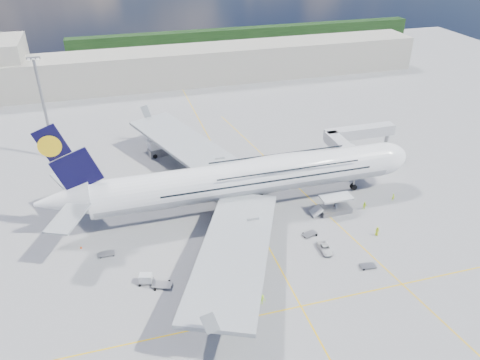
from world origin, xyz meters
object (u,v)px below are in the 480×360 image
object	(u,v)px
dolly_row_b	(162,285)
crew_loader	(365,206)
airliner	(248,178)
cone_nose	(370,175)
cone_wing_left_outer	(188,153)
cone_tail	(81,247)
dolly_row_c	(224,289)
crew_van	(377,231)
catering_truck_inner	(209,169)
cone_wing_right_inner	(250,222)
dolly_nose_far	(368,266)
cone_wing_right_outer	(211,324)
dolly_row_a	(146,279)
baggage_tug	(244,241)
cone_wing_left_inner	(218,187)
light_mast	(44,108)
service_van	(325,248)
jet_bridge	(353,139)
dolly_nose_near	(310,234)
cargo_loader	(334,207)
catering_truck_outer	(162,148)
dolly_back	(107,254)
crew_wing	(223,232)
crew_nose	(393,197)
crew_tug	(262,299)

from	to	relation	value
dolly_row_b	crew_loader	xyz separation A→B (m)	(43.72, 11.39, 0.55)
airliner	dolly_row_b	world-z (taller)	airliner
cone_nose	cone_wing_left_outer	distance (m)	45.45
dolly_row_b	cone_tail	world-z (taller)	cone_tail
dolly_row_c	crew_loader	world-z (taller)	dolly_row_c
crew_van	cone_tail	world-z (taller)	crew_van
catering_truck_inner	cone_wing_right_inner	world-z (taller)	catering_truck_inner
dolly_nose_far	cone_wing_left_outer	xyz separation A→B (m)	(-22.10, 52.18, -0.00)
crew_van	cone_wing_right_outer	distance (m)	38.00
dolly_nose_far	dolly_row_a	bearing A→B (deg)	177.46
baggage_tug	cone_wing_left_inner	bearing A→B (deg)	97.10
light_mast	cone_wing_right_inner	distance (m)	58.11
service_van	cone_wing_right_outer	bearing A→B (deg)	-151.35
jet_bridge	cone_wing_left_inner	size ratio (longest dim) A/B	30.24
airliner	service_van	bearing A→B (deg)	-63.09
dolly_row_a	cone_wing_right_inner	size ratio (longest dim) A/B	5.39
light_mast	cone_tail	size ratio (longest dim) A/B	50.83
baggage_tug	crew_loader	xyz separation A→B (m)	(27.44, 4.22, 0.13)
dolly_nose_far	cone_wing_left_outer	world-z (taller)	cone_wing_left_outer
dolly_row_b	cone_wing_left_outer	bearing A→B (deg)	96.24
dolly_nose_far	dolly_nose_near	world-z (taller)	dolly_nose_near
cargo_loader	dolly_row_a	distance (m)	41.12
catering_truck_outer	cone_nose	distance (m)	51.82
dolly_row_a	dolly_nose_far	size ratio (longest dim) A/B	1.07
dolly_back	baggage_tug	size ratio (longest dim) A/B	0.98
catering_truck_inner	crew_wing	world-z (taller)	catering_truck_inner
dolly_row_b	service_van	xyz separation A→B (m)	(30.01, 1.10, 0.24)
cargo_loader	light_mast	size ratio (longest dim) A/B	0.33
dolly_back	service_van	distance (m)	39.73
light_mast	cone_wing_left_outer	distance (m)	35.95
service_van	cone_nose	world-z (taller)	service_van
dolly_nose_near	cone_wing_right_inner	size ratio (longest dim) A/B	5.59
cone_wing_right_inner	dolly_row_b	bearing A→B (deg)	-145.58
catering_truck_outer	crew_nose	bearing A→B (deg)	-51.48
dolly_nose_near	crew_van	xyz separation A→B (m)	(12.34, -3.56, 0.59)
crew_nose	cone_wing_right_inner	xyz separation A→B (m)	(-32.15, 0.31, -0.53)
catering_truck_inner	cone_wing_right_inner	xyz separation A→B (m)	(3.30, -21.56, -1.37)
catering_truck_outer	crew_van	size ratio (longest dim) A/B	4.05
airliner	cone_nose	distance (m)	32.47
baggage_tug	cone_nose	bearing A→B (deg)	32.59
dolly_row_b	cone_wing_right_inner	bearing A→B (deg)	56.30
cargo_loader	dolly_row_b	xyz separation A→B (m)	(-37.25, -12.35, -0.89)
dolly_row_c	dolly_nose_near	bearing A→B (deg)	38.32
dolly_row_c	cone_tail	bearing A→B (deg)	149.84
dolly_back	crew_tug	distance (m)	30.08
dolly_back	cone_tail	size ratio (longest dim) A/B	5.82
dolly_row_b	catering_truck_outer	distance (m)	49.00
cargo_loader	crew_tug	bearing A→B (deg)	-137.55
cone_wing_left_outer	cone_wing_right_inner	size ratio (longest dim) A/B	1.11
dolly_row_c	cone_wing_right_outer	distance (m)	7.00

